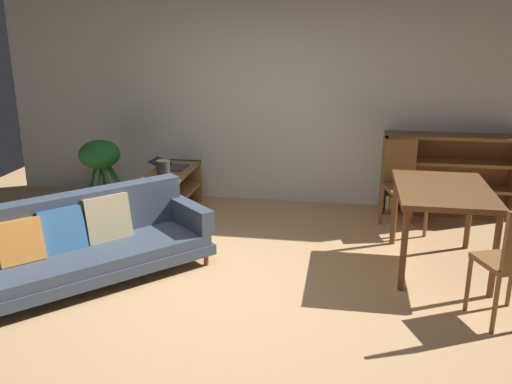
% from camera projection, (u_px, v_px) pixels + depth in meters
% --- Properties ---
extents(ground_plane, '(8.16, 8.16, 0.00)m').
position_uv_depth(ground_plane, '(222.00, 294.00, 4.67)').
color(ground_plane, tan).
extents(back_wall_panel, '(6.80, 0.10, 2.70)m').
position_uv_depth(back_wall_panel, '(269.00, 95.00, 6.82)').
color(back_wall_panel, silver).
rests_on(back_wall_panel, ground_plane).
extents(fabric_couch, '(1.99, 2.04, 0.75)m').
position_uv_depth(fabric_couch, '(87.00, 242.00, 4.89)').
color(fabric_couch, brown).
rests_on(fabric_couch, ground_plane).
extents(media_console, '(0.45, 1.29, 0.54)m').
position_uv_depth(media_console, '(169.00, 195.00, 6.46)').
color(media_console, olive).
rests_on(media_console, ground_plane).
extents(open_laptop, '(0.44, 0.32, 0.10)m').
position_uv_depth(open_laptop, '(171.00, 166.00, 6.59)').
color(open_laptop, '#333338').
rests_on(open_laptop, media_console).
extents(desk_speaker, '(0.15, 0.15, 0.23)m').
position_uv_depth(desk_speaker, '(163.00, 171.00, 6.02)').
color(desk_speaker, '#2D2823').
rests_on(desk_speaker, media_console).
extents(potted_floor_plant, '(0.51, 0.50, 0.85)m').
position_uv_depth(potted_floor_plant, '(100.00, 164.00, 6.69)').
color(potted_floor_plant, '#333338').
rests_on(potted_floor_plant, ground_plane).
extents(dining_table, '(0.83, 1.16, 0.78)m').
position_uv_depth(dining_table, '(443.00, 197.00, 4.99)').
color(dining_table, brown).
rests_on(dining_table, ground_plane).
extents(dining_chair_near, '(0.50, 0.54, 0.98)m').
position_uv_depth(dining_chair_near, '(403.00, 181.00, 6.03)').
color(dining_chair_near, brown).
rests_on(dining_chair_near, ground_plane).
extents(bookshelf, '(1.52, 0.33, 0.96)m').
position_uv_depth(bookshelf, '(440.00, 174.00, 6.58)').
color(bookshelf, brown).
rests_on(bookshelf, ground_plane).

